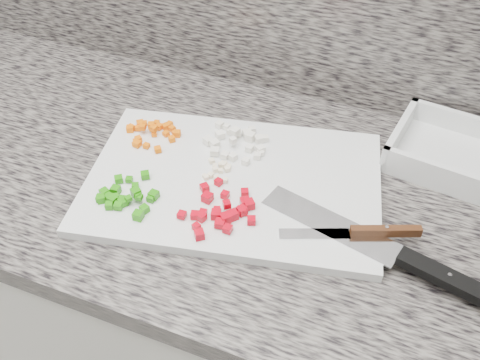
{
  "coord_description": "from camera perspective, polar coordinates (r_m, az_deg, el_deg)",
  "views": [
    {
      "loc": [
        0.37,
        0.79,
        1.54
      ],
      "look_at": [
        0.13,
        1.4,
        0.94
      ],
      "focal_mm": 40.0,
      "sensor_mm": 36.0,
      "label": 1
    }
  ],
  "objects": [
    {
      "name": "countertop",
      "position": [
        1.0,
        -6.24,
        1.06
      ],
      "size": [
        3.96,
        0.64,
        0.04
      ],
      "primitive_type": "cube",
      "color": "#68625C",
      "rests_on": "cabinet"
    },
    {
      "name": "cutting_board",
      "position": [
        0.93,
        -0.69,
        -0.19
      ],
      "size": [
        0.56,
        0.43,
        0.02
      ],
      "primitive_type": "cube",
      "rotation": [
        0.0,
        0.0,
        0.2
      ],
      "color": "silver",
      "rests_on": "countertop"
    },
    {
      "name": "carrot_pile",
      "position": [
        1.02,
        -9.39,
        5.12
      ],
      "size": [
        0.11,
        0.09,
        0.02
      ],
      "color": "orange",
      "rests_on": "cutting_board"
    },
    {
      "name": "chef_knife",
      "position": [
        0.83,
        17.15,
        -8.03
      ],
      "size": [
        0.38,
        0.13,
        0.02
      ],
      "rotation": [
        0.0,
        0.0,
        -0.25
      ],
      "color": "white",
      "rests_on": "cutting_board"
    },
    {
      "name": "onion_pile",
      "position": [
        0.99,
        -0.3,
        4.19
      ],
      "size": [
        0.12,
        0.1,
        0.02
      ],
      "color": "white",
      "rests_on": "cutting_board"
    },
    {
      "name": "paring_knife",
      "position": [
        0.85,
        13.45,
        -5.41
      ],
      "size": [
        0.21,
        0.1,
        0.02
      ],
      "rotation": [
        0.0,
        0.0,
        0.38
      ],
      "color": "white",
      "rests_on": "cutting_board"
    },
    {
      "name": "red_pepper_pile",
      "position": [
        0.86,
        -1.84,
        -3.3
      ],
      "size": [
        0.12,
        0.14,
        0.02
      ],
      "color": "#BA0213",
      "rests_on": "cutting_board"
    },
    {
      "name": "green_pepper_pile",
      "position": [
        0.9,
        -12.13,
        -1.72
      ],
      "size": [
        0.1,
        0.11,
        0.02
      ],
      "color": "#23810B",
      "rests_on": "cutting_board"
    },
    {
      "name": "tray",
      "position": [
        1.04,
        22.69,
        2.19
      ],
      "size": [
        0.27,
        0.21,
        0.05
      ],
      "rotation": [
        0.0,
        0.0,
        -0.14
      ],
      "color": "silver",
      "rests_on": "countertop"
    },
    {
      "name": "cabinet",
      "position": [
        1.34,
        -4.77,
        -13.44
      ],
      "size": [
        3.92,
        0.62,
        0.86
      ],
      "primitive_type": "cube",
      "color": "silver",
      "rests_on": "ground"
    },
    {
      "name": "garlic_pile",
      "position": [
        0.93,
        -2.22,
        1.16
      ],
      "size": [
        0.05,
        0.06,
        0.01
      ],
      "color": "#F9E9C1",
      "rests_on": "cutting_board"
    }
  ]
}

